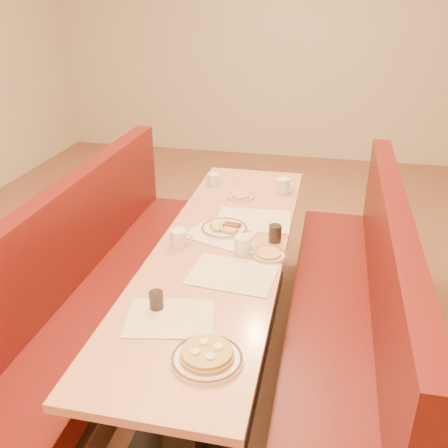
% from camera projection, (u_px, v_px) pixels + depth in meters
% --- Properties ---
extents(ground, '(8.00, 8.00, 0.00)m').
position_uv_depth(ground, '(222.00, 353.00, 3.06)').
color(ground, '#9E6647').
rests_on(ground, ground).
extents(room_envelope, '(6.04, 8.04, 2.82)m').
position_uv_depth(room_envelope, '(221.00, 12.00, 2.22)').
color(room_envelope, beige).
rests_on(room_envelope, ground).
extents(diner_table, '(0.70, 2.50, 0.75)m').
position_uv_depth(diner_table, '(221.00, 303.00, 2.90)').
color(diner_table, black).
rests_on(diner_table, ground).
extents(booth_left, '(0.55, 2.50, 1.05)m').
position_uv_depth(booth_left, '(105.00, 290.00, 3.05)').
color(booth_left, '#4C3326').
rests_on(booth_left, ground).
extents(booth_right, '(0.55, 2.50, 1.05)m').
position_uv_depth(booth_right, '(350.00, 321.00, 2.76)').
color(booth_right, '#4C3326').
rests_on(booth_right, ground).
extents(placemat_near_left, '(0.42, 0.34, 0.00)m').
position_uv_depth(placemat_near_left, '(170.00, 318.00, 2.14)').
color(placemat_near_left, beige).
rests_on(placemat_near_left, diner_table).
extents(placemat_near_right, '(0.44, 0.35, 0.00)m').
position_uv_depth(placemat_near_right, '(233.00, 274.00, 2.46)').
color(placemat_near_right, beige).
rests_on(placemat_near_right, diner_table).
extents(placemat_far_left, '(0.42, 0.36, 0.00)m').
position_uv_depth(placemat_far_left, '(219.00, 235.00, 2.85)').
color(placemat_far_left, beige).
rests_on(placemat_far_left, diner_table).
extents(placemat_far_right, '(0.46, 0.36, 0.00)m').
position_uv_depth(placemat_far_right, '(253.00, 220.00, 3.03)').
color(placemat_far_right, beige).
rests_on(placemat_far_right, diner_table).
extents(pancake_plate, '(0.28, 0.28, 0.06)m').
position_uv_depth(pancake_plate, '(207.00, 357.00, 1.89)').
color(pancake_plate, silver).
rests_on(pancake_plate, diner_table).
extents(eggs_plate, '(0.27, 0.27, 0.05)m').
position_uv_depth(eggs_plate, '(224.00, 228.00, 2.90)').
color(eggs_plate, silver).
rests_on(eggs_plate, diner_table).
extents(extra_plate_mid, '(0.19, 0.19, 0.04)m').
position_uv_depth(extra_plate_mid, '(268.00, 255.00, 2.62)').
color(extra_plate_mid, silver).
rests_on(extra_plate_mid, diner_table).
extents(extra_plate_far, '(0.18, 0.18, 0.04)m').
position_uv_depth(extra_plate_far, '(241.00, 196.00, 3.34)').
color(extra_plate_far, silver).
rests_on(extra_plate_far, diner_table).
extents(coffee_mug_a, '(0.13, 0.09, 0.10)m').
position_uv_depth(coffee_mug_a, '(244.00, 245.00, 2.63)').
color(coffee_mug_a, silver).
rests_on(coffee_mug_a, diner_table).
extents(coffee_mug_b, '(0.12, 0.09, 0.09)m').
position_uv_depth(coffee_mug_b, '(179.00, 238.00, 2.72)').
color(coffee_mug_b, silver).
rests_on(coffee_mug_b, diner_table).
extents(coffee_mug_c, '(0.13, 0.09, 0.10)m').
position_uv_depth(coffee_mug_c, '(284.00, 186.00, 3.41)').
color(coffee_mug_c, silver).
rests_on(coffee_mug_c, diner_table).
extents(coffee_mug_d, '(0.11, 0.08, 0.08)m').
position_uv_depth(coffee_mug_d, '(213.00, 179.00, 3.54)').
color(coffee_mug_d, silver).
rests_on(coffee_mug_d, diner_table).
extents(soda_tumbler_near, '(0.06, 0.06, 0.09)m').
position_uv_depth(soda_tumbler_near, '(156.00, 300.00, 2.19)').
color(soda_tumbler_near, black).
rests_on(soda_tumbler_near, diner_table).
extents(soda_tumbler_mid, '(0.07, 0.07, 0.10)m').
position_uv_depth(soda_tumbler_mid, '(275.00, 234.00, 2.76)').
color(soda_tumbler_mid, black).
rests_on(soda_tumbler_mid, diner_table).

